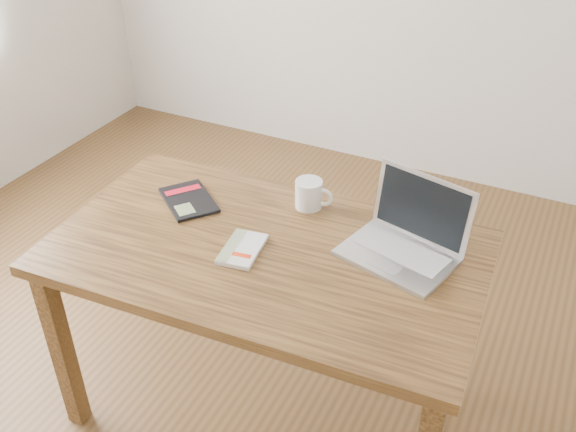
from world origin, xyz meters
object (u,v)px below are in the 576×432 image
at_px(desk, 266,269).
at_px(coffee_mug, 310,194).
at_px(white_guidebook, 242,249).
at_px(laptop, 406,239).
at_px(black_guidebook, 189,200).

xyz_separation_m(desk, coffee_mug, (0.03, 0.28, 0.14)).
distance_m(white_guidebook, laptop, 0.52).
height_order(laptop, coffee_mug, laptop).
relative_size(white_guidebook, laptop, 0.51).
relative_size(white_guidebook, coffee_mug, 1.45).
bearing_deg(black_guidebook, coffee_mug, -30.31).
height_order(desk, white_guidebook, white_guidebook).
bearing_deg(white_guidebook, coffee_mug, 67.70).
distance_m(desk, coffee_mug, 0.32).
relative_size(desk, coffee_mug, 10.43).
xyz_separation_m(black_guidebook, laptop, (0.78, 0.05, 0.04)).
bearing_deg(white_guidebook, laptop, 17.66).
bearing_deg(laptop, desk, -142.28).
height_order(desk, black_guidebook, black_guidebook).
xyz_separation_m(desk, black_guidebook, (-0.37, 0.12, 0.10)).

